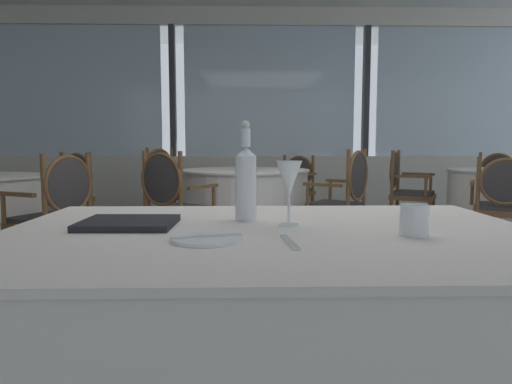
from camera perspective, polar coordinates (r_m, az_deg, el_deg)
ground_plane at (r=3.01m, az=5.68°, el=-13.73°), size 13.71×13.71×0.00m
window_wall_far at (r=6.79m, az=1.71°, el=7.34°), size 9.07×0.14×2.97m
foreground_table at (r=1.47m, az=1.76°, el=-19.41°), size 1.59×1.09×0.76m
side_plate at (r=1.22m, az=-6.15°, el=-5.79°), size 0.19×0.19×0.01m
butter_knife at (r=1.21m, az=-6.15°, el=-5.55°), size 0.19×0.07×0.00m
dinner_fork at (r=1.19m, az=4.24°, el=-6.22°), size 0.04×0.18×0.00m
water_bottle at (r=1.52m, az=-1.29°, el=1.43°), size 0.07×0.07×0.33m
wine_glass at (r=1.42m, az=4.15°, el=1.51°), size 0.08×0.08×0.20m
water_tumbler at (r=1.34m, az=19.13°, el=-3.31°), size 0.08×0.08×0.09m
menu_book at (r=1.47m, az=-15.60°, el=-3.73°), size 0.29×0.24×0.02m
background_table_0 at (r=4.80m, az=-1.38°, el=-1.67°), size 1.35×1.35×0.76m
dining_chair_0_0 at (r=4.27m, az=11.04°, el=-0.33°), size 0.64×0.66×0.98m
dining_chair_0_1 at (r=5.72m, az=4.76°, el=0.92°), size 0.66×0.64×0.88m
dining_chair_0_2 at (r=5.48m, az=-11.03°, el=1.09°), size 0.64×0.66×0.98m
dining_chair_0_3 at (r=3.92m, az=-10.45°, el=-0.91°), size 0.66×0.64×0.96m
background_table_1 at (r=5.43m, az=28.04°, el=-1.48°), size 1.05×1.05×0.76m
dining_chair_1_0 at (r=4.48m, az=28.48°, el=-0.90°), size 0.65×0.62×0.91m
dining_chair_1_2 at (r=6.36m, az=27.87°, el=0.97°), size 0.65×0.62×0.92m
dining_chair_1_3 at (r=5.47m, az=18.09°, el=0.78°), size 0.62×0.65×0.95m
dining_chair_2_1 at (r=3.67m, az=-23.52°, el=-1.80°), size 0.62×0.64×0.95m
dining_chair_2_2 at (r=5.09m, az=-22.44°, el=0.34°), size 0.64×0.62×0.94m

